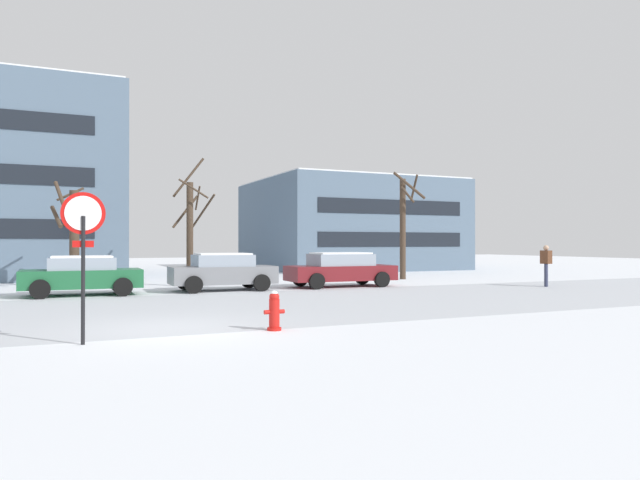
{
  "coord_description": "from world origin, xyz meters",
  "views": [
    {
      "loc": [
        -2.2,
        -12.62,
        1.83
      ],
      "look_at": [
        6.12,
        5.58,
        1.92
      ],
      "focal_mm": 33.01,
      "sensor_mm": 36.0,
      "label": 1
    }
  ],
  "objects_px": {
    "fire_hydrant": "(274,310)",
    "parked_car_green": "(82,275)",
    "stop_sign": "(83,238)",
    "parked_car_gray": "(223,271)",
    "pedestrian_crossing": "(546,262)",
    "parked_car_maroon": "(341,269)"
  },
  "relations": [
    {
      "from": "stop_sign",
      "to": "parked_car_maroon",
      "type": "height_order",
      "value": "stop_sign"
    },
    {
      "from": "parked_car_green",
      "to": "parked_car_gray",
      "type": "xyz_separation_m",
      "value": [
        4.98,
        -0.06,
        0.02
      ]
    },
    {
      "from": "fire_hydrant",
      "to": "parked_car_green",
      "type": "distance_m",
      "value": 10.94
    },
    {
      "from": "fire_hydrant",
      "to": "parked_car_maroon",
      "type": "relative_size",
      "value": 0.18
    },
    {
      "from": "parked_car_gray",
      "to": "parked_car_green",
      "type": "bearing_deg",
      "value": 179.28
    },
    {
      "from": "parked_car_green",
      "to": "stop_sign",
      "type": "bearing_deg",
      "value": -92.39
    },
    {
      "from": "parked_car_gray",
      "to": "parked_car_maroon",
      "type": "bearing_deg",
      "value": -1.04
    },
    {
      "from": "stop_sign",
      "to": "parked_car_gray",
      "type": "xyz_separation_m",
      "value": [
        5.42,
        10.59,
        -1.19
      ]
    },
    {
      "from": "pedestrian_crossing",
      "to": "parked_car_gray",
      "type": "bearing_deg",
      "value": 164.42
    },
    {
      "from": "stop_sign",
      "to": "parked_car_green",
      "type": "distance_m",
      "value": 10.73
    },
    {
      "from": "parked_car_green",
      "to": "pedestrian_crossing",
      "type": "bearing_deg",
      "value": -11.55
    },
    {
      "from": "fire_hydrant",
      "to": "pedestrian_crossing",
      "type": "relative_size",
      "value": 0.48
    },
    {
      "from": "stop_sign",
      "to": "fire_hydrant",
      "type": "xyz_separation_m",
      "value": [
        3.71,
        0.21,
        -1.5
      ]
    },
    {
      "from": "fire_hydrant",
      "to": "parked_car_green",
      "type": "xyz_separation_m",
      "value": [
        -3.27,
        10.44,
        0.29
      ]
    },
    {
      "from": "stop_sign",
      "to": "pedestrian_crossing",
      "type": "bearing_deg",
      "value": 21.05
    },
    {
      "from": "fire_hydrant",
      "to": "pedestrian_crossing",
      "type": "distance_m",
      "value": 16.04
    },
    {
      "from": "parked_car_maroon",
      "to": "pedestrian_crossing",
      "type": "xyz_separation_m",
      "value": [
        7.83,
        -3.48,
        0.28
      ]
    },
    {
      "from": "parked_car_maroon",
      "to": "pedestrian_crossing",
      "type": "relative_size",
      "value": 2.62
    },
    {
      "from": "parked_car_green",
      "to": "pedestrian_crossing",
      "type": "height_order",
      "value": "pedestrian_crossing"
    },
    {
      "from": "fire_hydrant",
      "to": "parked_car_green",
      "type": "bearing_deg",
      "value": 107.39
    },
    {
      "from": "stop_sign",
      "to": "parked_car_gray",
      "type": "bearing_deg",
      "value": 62.87
    },
    {
      "from": "fire_hydrant",
      "to": "parked_car_maroon",
      "type": "height_order",
      "value": "parked_car_maroon"
    }
  ]
}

